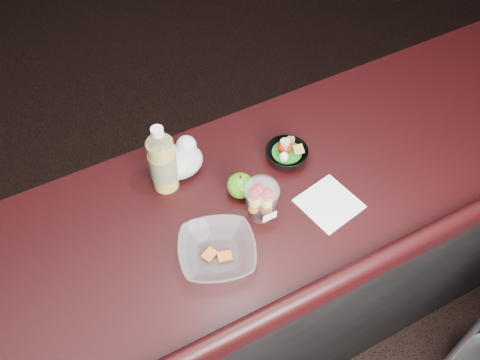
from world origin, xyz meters
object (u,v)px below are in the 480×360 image
object	(u,v)px
lemonade_bottle	(163,163)
green_apple	(240,186)
takeout_bowl	(217,252)
fruit_cup	(261,199)
snack_bowl	(286,154)

from	to	relation	value
lemonade_bottle	green_apple	xyz separation A→B (m)	(0.19, -0.14, -0.07)
takeout_bowl	lemonade_bottle	bearing A→B (deg)	94.94
lemonade_bottle	green_apple	world-z (taller)	lemonade_bottle
takeout_bowl	fruit_cup	bearing A→B (deg)	21.52
snack_bowl	green_apple	bearing A→B (deg)	-164.64
fruit_cup	lemonade_bottle	bearing A→B (deg)	131.19
green_apple	takeout_bowl	world-z (taller)	green_apple
fruit_cup	takeout_bowl	xyz separation A→B (m)	(-0.18, -0.07, -0.05)
snack_bowl	fruit_cup	bearing A→B (deg)	-139.90
lemonade_bottle	takeout_bowl	xyz separation A→B (m)	(0.03, -0.30, -0.08)
lemonade_bottle	green_apple	bearing A→B (deg)	-36.30
green_apple	snack_bowl	world-z (taller)	green_apple
lemonade_bottle	green_apple	distance (m)	0.24
lemonade_bottle	fruit_cup	distance (m)	0.31
snack_bowl	takeout_bowl	size ratio (longest dim) A/B	0.57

